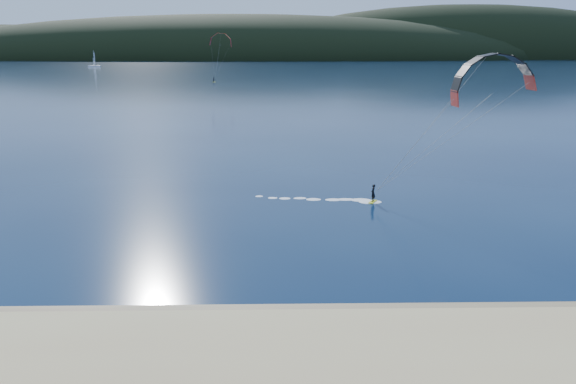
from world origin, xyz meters
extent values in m
plane|color=#061731|center=(0.00, 0.00, 0.00)|extent=(1800.00, 1800.00, 0.00)
cube|color=#896E4F|center=(0.00, 4.50, 0.05)|extent=(220.00, 2.50, 0.10)
ellipsoid|color=black|center=(-50.00, 720.00, 0.00)|extent=(840.00, 280.00, 110.00)
ellipsoid|color=black|center=(260.00, 760.00, 0.00)|extent=(600.00, 240.00, 140.00)
cube|color=#D0D819|center=(10.72, 25.86, 0.04)|extent=(0.93, 1.28, 0.07)
imported|color=black|center=(10.72, 25.86, 0.83)|extent=(0.58, 0.66, 1.52)
cylinder|color=gray|center=(14.98, 23.91, 5.35)|extent=(0.02, 0.02, 12.13)
cube|color=#D0D819|center=(-22.61, 207.45, 0.05)|extent=(1.09, 1.60, 0.09)
imported|color=black|center=(-22.61, 207.45, 1.03)|extent=(1.04, 1.14, 1.89)
cylinder|color=gray|center=(-20.75, 205.61, 8.04)|extent=(0.02, 0.02, 14.03)
cube|color=white|center=(-129.16, 396.79, 0.52)|extent=(8.56, 3.98, 1.44)
cylinder|color=white|center=(-129.16, 396.79, 6.18)|extent=(0.21, 0.21, 11.33)
cube|color=white|center=(-129.11, 398.23, 6.18)|extent=(0.49, 2.65, 8.24)
cube|color=white|center=(-129.11, 395.14, 4.12)|extent=(0.39, 2.04, 5.15)
camera|label=1|loc=(2.47, -21.02, 12.92)|focal=35.10mm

